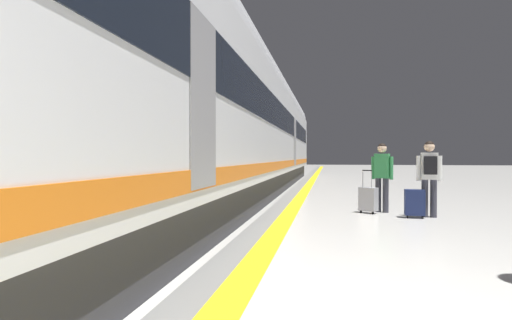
# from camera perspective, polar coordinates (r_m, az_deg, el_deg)

# --- Properties ---
(safety_line_strip) EXTENTS (0.36, 80.00, 0.01)m
(safety_line_strip) POSITION_cam_1_polar(r_m,az_deg,el_deg) (9.71, 5.61, -6.93)
(safety_line_strip) COLOR yellow
(safety_line_strip) RESTS_ON ground
(tactile_edge_band) EXTENTS (0.55, 80.00, 0.01)m
(tactile_edge_band) POSITION_cam_1_polar(r_m,az_deg,el_deg) (9.74, 3.86, -6.91)
(tactile_edge_band) COLOR slate
(tactile_edge_band) RESTS_ON ground
(high_speed_train) EXTENTS (2.94, 35.57, 4.97)m
(high_speed_train) POSITION_cam_1_polar(r_m,az_deg,el_deg) (10.24, -5.85, 7.49)
(high_speed_train) COLOR #38383D
(high_speed_train) RESTS_ON ground
(passenger_near) EXTENTS (0.46, 0.29, 1.56)m
(passenger_near) POSITION_cam_1_polar(r_m,az_deg,el_deg) (9.16, 18.16, -1.73)
(passenger_near) COLOR #383842
(passenger_near) RESTS_ON ground
(suitcase_near) EXTENTS (0.44, 0.39, 0.97)m
(suitcase_near) POSITION_cam_1_polar(r_m,az_deg,el_deg) (8.95, 16.30, -5.56)
(suitcase_near) COLOR #9E9EA3
(suitcase_near) RESTS_ON ground
(passenger_mid) EXTENTS (0.49, 0.32, 1.58)m
(passenger_mid) POSITION_cam_1_polar(r_m,az_deg,el_deg) (8.74, 24.29, -1.65)
(passenger_mid) COLOR #383842
(passenger_mid) RESTS_ON ground
(suitcase_mid) EXTENTS (0.39, 0.25, 0.58)m
(suitcase_mid) POSITION_cam_1_polar(r_m,az_deg,el_deg) (8.58, 22.42, -5.84)
(suitcase_mid) COLOR #19234C
(suitcase_mid) RESTS_ON ground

